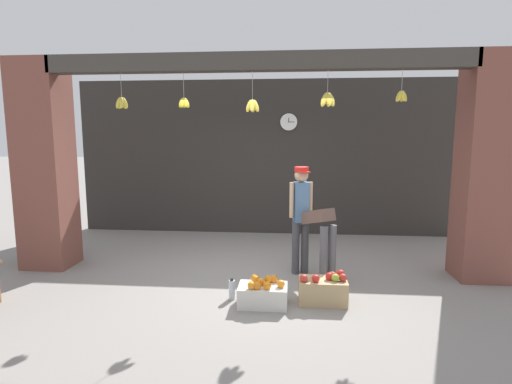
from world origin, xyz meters
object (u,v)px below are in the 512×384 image
object	(u,v)px
worker_stooping	(318,230)
water_bottle	(232,289)
shopkeeper	(301,212)
fruit_crate_oranges	(263,294)
wall_clock	(289,122)
fruit_crate_apples	(323,290)

from	to	relation	value
worker_stooping	water_bottle	world-z (taller)	worker_stooping
shopkeeper	worker_stooping	size ratio (longest dim) A/B	1.47
fruit_crate_oranges	wall_clock	world-z (taller)	wall_clock
shopkeeper	fruit_crate_apples	xyz separation A→B (m)	(0.26, -1.03, -0.75)
shopkeeper	fruit_crate_oranges	bearing A→B (deg)	52.23
worker_stooping	fruit_crate_apples	world-z (taller)	worker_stooping
shopkeeper	water_bottle	size ratio (longest dim) A/B	5.88
worker_stooping	shopkeeper	bearing A→B (deg)	102.48
fruit_crate_apples	water_bottle	world-z (taller)	fruit_crate_apples
worker_stooping	fruit_crate_apples	xyz separation A→B (m)	(0.02, -0.80, -0.55)
shopkeeper	water_bottle	world-z (taller)	shopkeeper
shopkeeper	water_bottle	xyz separation A→B (m)	(-0.86, -1.02, -0.79)
wall_clock	fruit_crate_oranges	bearing A→B (deg)	-94.24
worker_stooping	wall_clock	distance (m)	3.07
fruit_crate_apples	wall_clock	xyz separation A→B (m)	(-0.46, 3.39, 2.11)
fruit_crate_apples	wall_clock	distance (m)	4.02
worker_stooping	water_bottle	bearing A→B (deg)	-176.91
worker_stooping	fruit_crate_oranges	distance (m)	1.30
worker_stooping	water_bottle	xyz separation A→B (m)	(-1.10, -0.79, -0.59)
shopkeeper	fruit_crate_apples	distance (m)	1.30
shopkeeper	wall_clock	world-z (taller)	wall_clock
fruit_crate_oranges	fruit_crate_apples	bearing A→B (deg)	10.80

